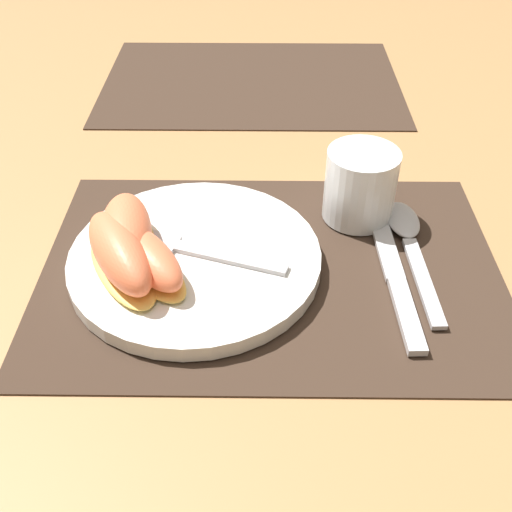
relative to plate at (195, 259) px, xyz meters
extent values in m
plane|color=#A37547|center=(0.07, 0.00, -0.01)|extent=(3.00, 3.00, 0.00)
cube|color=#38281E|center=(0.07, 0.00, -0.01)|extent=(0.45, 0.31, 0.00)
cube|color=#38281E|center=(0.05, 0.43, -0.01)|extent=(0.45, 0.31, 0.00)
cylinder|color=white|center=(0.00, 0.00, 0.00)|extent=(0.24, 0.24, 0.02)
cylinder|color=silver|center=(0.17, 0.09, 0.03)|extent=(0.08, 0.08, 0.08)
cylinder|color=orange|center=(0.17, 0.09, 0.01)|extent=(0.06, 0.06, 0.04)
cube|color=#BCBCC1|center=(0.19, -0.07, 0.00)|extent=(0.02, 0.09, 0.01)
cube|color=#BCBCC1|center=(0.19, 0.05, -0.01)|extent=(0.02, 0.14, 0.01)
cube|color=#BCBCC1|center=(0.22, -0.02, -0.01)|extent=(0.02, 0.12, 0.01)
ellipsoid|color=#BCBCC1|center=(0.21, 0.07, 0.00)|extent=(0.04, 0.06, 0.01)
cube|color=#BCBCC1|center=(0.04, -0.01, 0.01)|extent=(0.11, 0.05, 0.00)
cube|color=#BCBCC1|center=(-0.05, 0.02, 0.01)|extent=(0.07, 0.05, 0.00)
ellipsoid|color=#F7C656|center=(-0.06, 0.00, 0.01)|extent=(0.07, 0.13, 0.01)
ellipsoid|color=#F2754C|center=(-0.06, 0.00, 0.03)|extent=(0.07, 0.12, 0.05)
ellipsoid|color=#F7C656|center=(-0.06, -0.03, 0.01)|extent=(0.10, 0.13, 0.01)
ellipsoid|color=#F2754C|center=(-0.06, -0.03, 0.03)|extent=(0.10, 0.13, 0.05)
ellipsoid|color=#F7C656|center=(-0.04, -0.03, 0.01)|extent=(0.10, 0.11, 0.01)
ellipsoid|color=#F2754C|center=(-0.04, -0.03, 0.03)|extent=(0.10, 0.11, 0.04)
camera|label=1|loc=(0.06, -0.44, 0.38)|focal=42.00mm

